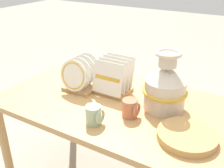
# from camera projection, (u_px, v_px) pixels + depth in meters

# --- Properties ---
(display_table) EXTENTS (1.35, 0.80, 0.72)m
(display_table) POSITION_uv_depth(u_px,v_px,m) (112.00, 112.00, 1.61)
(display_table) COLOR tan
(display_table) RESTS_ON ground_plane
(ceramic_vase) EXTENTS (0.25, 0.25, 0.34)m
(ceramic_vase) POSITION_uv_depth(u_px,v_px,m) (165.00, 86.00, 1.44)
(ceramic_vase) COLOR beige
(ceramic_vase) RESTS_ON display_table
(dish_rack_round_plates) EXTENTS (0.20, 0.20, 0.22)m
(dish_rack_round_plates) POSITION_uv_depth(u_px,v_px,m) (80.00, 78.00, 1.67)
(dish_rack_round_plates) COLOR tan
(dish_rack_round_plates) RESTS_ON display_table
(dish_rack_square_plates) EXTENTS (0.20, 0.20, 0.22)m
(dish_rack_square_plates) POSITION_uv_depth(u_px,v_px,m) (114.00, 81.00, 1.64)
(dish_rack_square_plates) COLOR tan
(dish_rack_square_plates) RESTS_ON display_table
(wicker_charger_stack) EXTENTS (0.28, 0.28, 0.04)m
(wicker_charger_stack) POSITION_uv_depth(u_px,v_px,m) (187.00, 136.00, 1.23)
(wicker_charger_stack) COLOR tan
(wicker_charger_stack) RESTS_ON display_table
(mug_sage_glaze) EXTENTS (0.09, 0.08, 0.10)m
(mug_sage_glaze) POSITION_uv_depth(u_px,v_px,m) (94.00, 115.00, 1.34)
(mug_sage_glaze) COLOR #9EB28E
(mug_sage_glaze) RESTS_ON display_table
(mug_terracotta_glaze) EXTENTS (0.09, 0.08, 0.10)m
(mug_terracotta_glaze) POSITION_uv_depth(u_px,v_px,m) (130.00, 108.00, 1.40)
(mug_terracotta_glaze) COLOR #B76647
(mug_terracotta_glaze) RESTS_ON display_table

